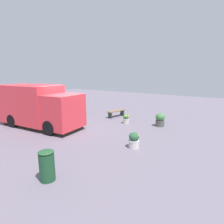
{
  "coord_description": "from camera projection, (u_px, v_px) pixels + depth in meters",
  "views": [
    {
      "loc": [
        7.23,
        8.02,
        3.18
      ],
      "look_at": [
        -1.52,
        1.94,
        0.93
      ],
      "focal_mm": 29.73,
      "sensor_mm": 36.0,
      "label": 1
    }
  ],
  "objects": [
    {
      "name": "ground_plane",
      "position": [
        70.0,
        128.0,
        10.94
      ],
      "size": [
        40.0,
        40.0,
        0.0
      ],
      "primitive_type": "plane",
      "color": "slate"
    },
    {
      "name": "food_truck",
      "position": [
        39.0,
        107.0,
        11.03
      ],
      "size": [
        2.91,
        5.43,
        2.47
      ],
      "color": "#ED3741",
      "rests_on": "ground_plane"
    },
    {
      "name": "person_customer",
      "position": [
        83.0,
        109.0,
        14.85
      ],
      "size": [
        0.76,
        0.52,
        0.86
      ],
      "color": "black",
      "rests_on": "ground_plane"
    },
    {
      "name": "planter_flowering_near",
      "position": [
        134.0,
        140.0,
        7.99
      ],
      "size": [
        0.47,
        0.47,
        0.69
      ],
      "color": "silver",
      "rests_on": "ground_plane"
    },
    {
      "name": "planter_flowering_far",
      "position": [
        126.0,
        119.0,
        11.89
      ],
      "size": [
        0.4,
        0.4,
        0.6
      ],
      "color": "beige",
      "rests_on": "ground_plane"
    },
    {
      "name": "planter_flowering_side",
      "position": [
        160.0,
        120.0,
        11.23
      ],
      "size": [
        0.55,
        0.55,
        0.81
      ],
      "color": "#54544D",
      "rests_on": "ground_plane"
    },
    {
      "name": "plaza_bench",
      "position": [
        116.0,
        112.0,
        13.64
      ],
      "size": [
        1.61,
        0.72,
        0.49
      ],
      "color": "olive",
      "rests_on": "ground_plane"
    },
    {
      "name": "trash_bin",
      "position": [
        47.0,
        165.0,
        5.52
      ],
      "size": [
        0.46,
        0.46,
        0.95
      ],
      "color": "#1C4B2A",
      "rests_on": "ground_plane"
    }
  ]
}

